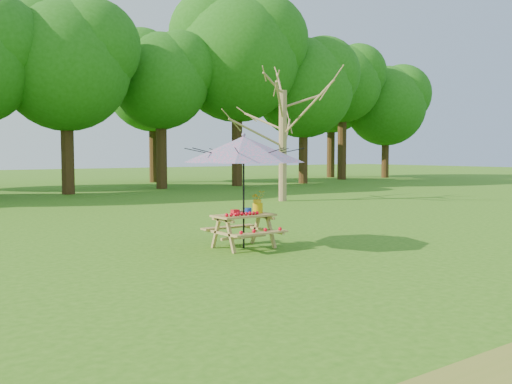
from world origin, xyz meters
TOP-DOWN VIEW (x-y plane):
  - ground at (0.00, 0.00)m, footprint 120.00×120.00m
  - treeline at (0.00, 22.00)m, footprint 60.00×12.00m
  - bare_tree at (4.91, 12.05)m, footprint 6.83×6.83m
  - picnic_table at (-2.53, 3.98)m, footprint 1.20×1.32m
  - patio_umbrella at (-2.53, 3.98)m, footprint 2.51×2.51m
  - produce_bins at (-2.56, 4.01)m, footprint 0.36×0.36m
  - tomatoes_row at (-2.68, 3.80)m, footprint 0.77×0.13m
  - flower_bucket at (-2.16, 4.01)m, footprint 0.31×0.28m

SIDE VIEW (x-z plane):
  - ground at x=0.00m, z-range 0.00..0.00m
  - picnic_table at x=-2.53m, z-range -0.01..0.66m
  - tomatoes_row at x=-2.68m, z-range 0.67..0.74m
  - produce_bins at x=-2.56m, z-range 0.66..0.79m
  - flower_bucket at x=-2.16m, z-range 0.68..1.14m
  - patio_umbrella at x=-2.53m, z-range 0.81..3.09m
  - bare_tree at x=4.91m, z-range 1.06..10.95m
  - treeline at x=0.00m, z-range 0.00..16.00m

